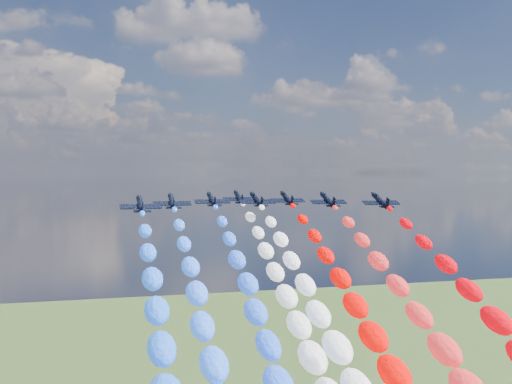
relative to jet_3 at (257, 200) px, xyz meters
name	(u,v)px	position (x,y,z in m)	size (l,w,h in m)	color
jet_0	(141,204)	(-28.16, -14.23, 0.00)	(8.40, 11.27, 2.48)	black
jet_1	(172,202)	(-20.48, -3.17, 0.00)	(8.40, 11.27, 2.48)	black
jet_2	(212,200)	(-10.12, 3.68, 0.00)	(8.40, 11.27, 2.48)	black
trail_2	(275,384)	(-10.12, -49.41, -26.56)	(5.94, 103.05, 56.06)	blue
jet_3	(257,200)	(0.00, 0.00, 0.00)	(8.40, 11.27, 2.48)	black
jet_4	(239,197)	(-0.84, 15.18, 0.00)	(8.40, 11.27, 2.48)	black
trail_4	(306,358)	(-0.84, -37.91, -26.56)	(5.94, 103.05, 56.06)	white
jet_5	(287,199)	(9.07, 4.77, 0.00)	(8.40, 11.27, 2.48)	black
trail_5	(384,372)	(9.07, -48.32, -26.56)	(5.94, 103.05, 56.06)	#F10200
jet_6	(328,200)	(16.00, -5.13, 0.00)	(8.40, 11.27, 2.48)	black
jet_7	(380,201)	(26.17, -11.97, 0.00)	(8.40, 11.27, 2.48)	black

